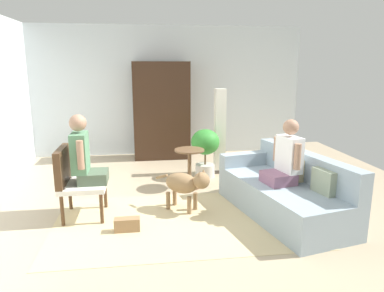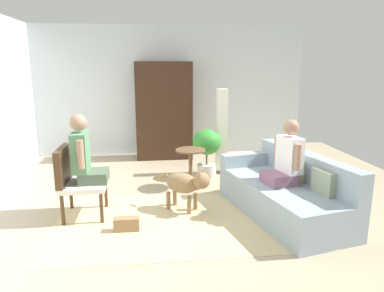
# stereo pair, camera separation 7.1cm
# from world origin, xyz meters

# --- Properties ---
(ground_plane) EXTENTS (7.79, 7.79, 0.00)m
(ground_plane) POSITION_xyz_m (0.00, 0.00, 0.00)
(ground_plane) COLOR tan
(back_wall) EXTENTS (5.94, 0.12, 2.68)m
(back_wall) POSITION_xyz_m (0.00, 3.31, 1.34)
(back_wall) COLOR silver
(back_wall) RESTS_ON ground
(area_rug) EXTENTS (3.08, 1.84, 0.01)m
(area_rug) POSITION_xyz_m (0.03, -0.28, 0.00)
(area_rug) COLOR #C6B284
(area_rug) RESTS_ON ground
(couch) EXTENTS (1.26, 2.07, 0.79)m
(couch) POSITION_xyz_m (1.35, -0.21, 0.29)
(couch) COLOR #8EA0AD
(couch) RESTS_ON ground
(armchair) EXTENTS (0.56, 0.61, 0.89)m
(armchair) POSITION_xyz_m (-1.28, 0.04, 0.52)
(armchair) COLOR #4C331E
(armchair) RESTS_ON ground
(person_on_couch) EXTENTS (0.47, 0.50, 0.80)m
(person_on_couch) POSITION_xyz_m (1.33, -0.24, 0.75)
(person_on_couch) COLOR #8A5C77
(person_on_armchair) EXTENTS (0.42, 0.52, 0.85)m
(person_on_armchair) POSITION_xyz_m (-1.15, 0.04, 0.79)
(person_on_armchair) COLOR #4E5F4A
(round_end_table) EXTENTS (0.46, 0.46, 0.61)m
(round_end_table) POSITION_xyz_m (0.28, 0.96, 0.34)
(round_end_table) COLOR brown
(round_end_table) RESTS_ON ground
(dog) EXTENTS (0.67, 0.54, 0.58)m
(dog) POSITION_xyz_m (0.11, 0.05, 0.37)
(dog) COLOR olive
(dog) RESTS_ON ground
(potted_plant) EXTENTS (0.48, 0.48, 0.82)m
(potted_plant) POSITION_xyz_m (0.61, 1.46, 0.51)
(potted_plant) COLOR beige
(potted_plant) RESTS_ON ground
(column_lamp) EXTENTS (0.20, 0.20, 1.48)m
(column_lamp) POSITION_xyz_m (0.90, 1.67, 0.73)
(column_lamp) COLOR #4C4742
(column_lamp) RESTS_ON ground
(armoire_cabinet) EXTENTS (1.12, 0.56, 1.94)m
(armoire_cabinet) POSITION_xyz_m (-0.04, 2.90, 0.97)
(armoire_cabinet) COLOR #382316
(armoire_cabinet) RESTS_ON ground
(handbag) EXTENTS (0.29, 0.12, 0.16)m
(handbag) POSITION_xyz_m (-0.63, -0.45, 0.08)
(handbag) COLOR #99724C
(handbag) RESTS_ON ground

